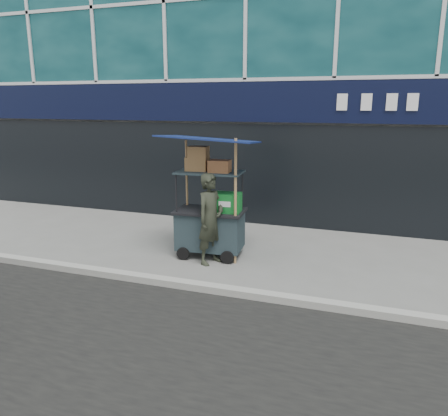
% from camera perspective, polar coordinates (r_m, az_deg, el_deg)
% --- Properties ---
extents(ground, '(80.00, 80.00, 0.00)m').
position_cam_1_polar(ground, '(7.39, -6.22, -9.50)').
color(ground, '#63635F').
rests_on(ground, ground).
extents(curb, '(80.00, 0.18, 0.12)m').
position_cam_1_polar(curb, '(7.20, -6.91, -9.64)').
color(curb, gray).
rests_on(curb, ground).
extents(vendor_cart, '(1.83, 1.37, 2.34)m').
position_cam_1_polar(vendor_cart, '(8.29, -1.72, -0.85)').
color(vendor_cart, black).
rests_on(vendor_cart, ground).
extents(vendor_man, '(0.60, 0.72, 1.68)m').
position_cam_1_polar(vendor_man, '(7.90, -1.74, -1.45)').
color(vendor_man, '#262A1F').
rests_on(vendor_man, ground).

